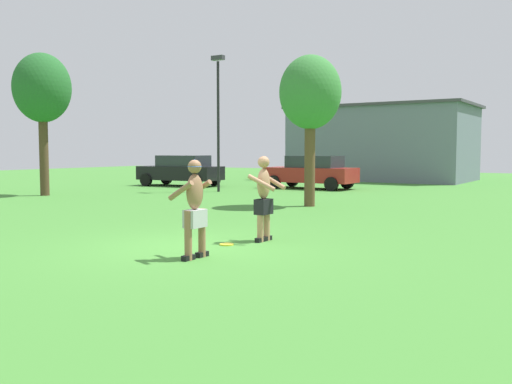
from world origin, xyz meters
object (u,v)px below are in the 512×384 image
Objects in this scene: player_with_cap at (195,204)px; player_in_black at (264,196)px; frisbee at (227,244)px; car_black_far_end at (181,170)px; car_red_near_post at (312,172)px; tree_behind_players at (42,90)px; tree_right_field at (310,95)px; lamp_post at (218,109)px.

player_in_black is at bearing 89.11° from player_with_cap.
frisbee is 18.42m from car_black_far_end.
tree_behind_players is at bearing -127.94° from car_red_near_post.
frisbee is 0.07× the size of car_red_near_post.
player_in_black is 7.87m from tree_right_field.
player_in_black is at bearing -20.25° from tree_behind_players.
player_in_black is 14.94m from tree_behind_players.
car_black_far_end is (-12.84, 14.94, -0.12)m from player_with_cap.
car_black_far_end is 8.47m from tree_behind_players.
lamp_post reaches higher than car_black_far_end.
player_with_cap reaches higher than car_black_far_end.
frisbee is at bearing -47.26° from car_black_far_end.
player_with_cap is at bearing -49.34° from car_black_far_end.
player_with_cap is at bearing -90.89° from player_in_black.
player_in_black is 14.06m from lamp_post.
frisbee is at bearing 103.53° from player_with_cap.
tree_behind_players is (-13.62, 7.25, 3.35)m from player_with_cap.
car_red_near_post is 0.87× the size of tree_right_field.
player_with_cap is 0.38× the size of car_black_far_end.
tree_right_field is at bearing 109.78° from player_in_black.
lamp_post reaches higher than player_in_black.
player_in_black is at bearing -49.90° from lamp_post.
car_red_near_post is at bearing 113.29° from player_in_black.
tree_right_field is at bearing 105.33° from frisbee.
tree_right_field is at bearing -63.65° from car_red_near_post.
car_red_near_post is (-5.88, 15.32, 0.81)m from frisbee.
car_red_near_post is 0.96× the size of car_black_far_end.
player_with_cap is 0.35× the size of tree_right_field.
tree_right_field reaches higher than car_red_near_post.
lamp_post reaches higher than tree_right_field.
player_in_black is 6.19× the size of frisbee.
tree_behind_players is (-0.79, -7.69, 3.47)m from car_black_far_end.
player_in_black is 0.35× the size of tree_right_field.
player_in_black is at bearing -66.71° from car_red_near_post.
frisbee is at bearing -74.67° from tree_right_field.
player_with_cap is 17.87m from car_red_near_post.
tree_right_field is (-2.46, 9.16, 2.73)m from player_with_cap.
lamp_post is 7.32m from tree_behind_players.
tree_behind_players is at bearing -95.84° from car_black_far_end.
player_with_cap is 15.79m from tree_behind_players.
player_in_black is at bearing -70.22° from tree_right_field.
car_black_far_end is at bearing -164.74° from car_red_near_post.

